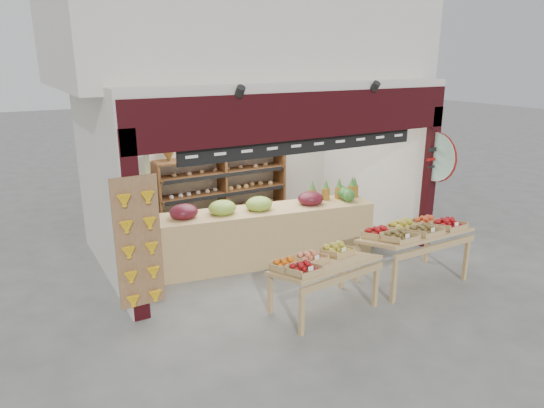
{
  "coord_description": "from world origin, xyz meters",
  "views": [
    {
      "loc": [
        -4.19,
        -7.17,
        3.48
      ],
      "look_at": [
        -0.15,
        -0.2,
        1.04
      ],
      "focal_mm": 32.0,
      "sensor_mm": 36.0,
      "label": 1
    }
  ],
  "objects_px": {
    "mid_counter": "(264,233)",
    "watermelon_pile": "(357,238)",
    "back_shelving": "(222,173)",
    "refrigerator": "(126,198)",
    "cardboard_stack": "(188,244)",
    "display_table_right": "(415,232)",
    "display_table_left": "(316,264)"
  },
  "relations": [
    {
      "from": "back_shelving",
      "to": "display_table_right",
      "type": "height_order",
      "value": "back_shelving"
    },
    {
      "from": "back_shelving",
      "to": "mid_counter",
      "type": "bearing_deg",
      "value": -94.84
    },
    {
      "from": "display_table_left",
      "to": "display_table_right",
      "type": "height_order",
      "value": "display_table_right"
    },
    {
      "from": "refrigerator",
      "to": "cardboard_stack",
      "type": "height_order",
      "value": "refrigerator"
    },
    {
      "from": "mid_counter",
      "to": "display_table_right",
      "type": "height_order",
      "value": "mid_counter"
    },
    {
      "from": "mid_counter",
      "to": "watermelon_pile",
      "type": "bearing_deg",
      "value": -7.8
    },
    {
      "from": "refrigerator",
      "to": "mid_counter",
      "type": "relative_size",
      "value": 0.48
    },
    {
      "from": "display_table_right",
      "to": "mid_counter",
      "type": "bearing_deg",
      "value": 131.42
    },
    {
      "from": "back_shelving",
      "to": "refrigerator",
      "type": "relative_size",
      "value": 1.52
    },
    {
      "from": "back_shelving",
      "to": "mid_counter",
      "type": "relative_size",
      "value": 0.73
    },
    {
      "from": "back_shelving",
      "to": "display_table_left",
      "type": "xyz_separation_m",
      "value": [
        -0.41,
        -4.05,
        -0.43
      ]
    },
    {
      "from": "back_shelving",
      "to": "cardboard_stack",
      "type": "distance_m",
      "value": 2.07
    },
    {
      "from": "display_table_left",
      "to": "display_table_right",
      "type": "bearing_deg",
      "value": 0.28
    },
    {
      "from": "display_table_left",
      "to": "mid_counter",
      "type": "bearing_deg",
      "value": 83.17
    },
    {
      "from": "refrigerator",
      "to": "mid_counter",
      "type": "bearing_deg",
      "value": -54.07
    },
    {
      "from": "refrigerator",
      "to": "watermelon_pile",
      "type": "distance_m",
      "value": 4.47
    },
    {
      "from": "refrigerator",
      "to": "cardboard_stack",
      "type": "distance_m",
      "value": 1.57
    },
    {
      "from": "watermelon_pile",
      "to": "back_shelving",
      "type": "bearing_deg",
      "value": 125.32
    },
    {
      "from": "watermelon_pile",
      "to": "mid_counter",
      "type": "bearing_deg",
      "value": 172.2
    },
    {
      "from": "cardboard_stack",
      "to": "display_table_left",
      "type": "bearing_deg",
      "value": -71.67
    },
    {
      "from": "cardboard_stack",
      "to": "display_table_left",
      "type": "relative_size",
      "value": 0.71
    },
    {
      "from": "back_shelving",
      "to": "watermelon_pile",
      "type": "distance_m",
      "value": 3.11
    },
    {
      "from": "refrigerator",
      "to": "watermelon_pile",
      "type": "bearing_deg",
      "value": -38.14
    },
    {
      "from": "mid_counter",
      "to": "display_table_right",
      "type": "distance_m",
      "value": 2.54
    },
    {
      "from": "back_shelving",
      "to": "display_table_left",
      "type": "height_order",
      "value": "back_shelving"
    },
    {
      "from": "display_table_left",
      "to": "display_table_right",
      "type": "relative_size",
      "value": 0.91
    },
    {
      "from": "display_table_right",
      "to": "watermelon_pile",
      "type": "xyz_separation_m",
      "value": [
        0.22,
        1.63,
        -0.67
      ]
    },
    {
      "from": "mid_counter",
      "to": "display_table_right",
      "type": "bearing_deg",
      "value": -48.58
    },
    {
      "from": "refrigerator",
      "to": "cardboard_stack",
      "type": "xyz_separation_m",
      "value": [
        0.75,
        -1.21,
        -0.68
      ]
    },
    {
      "from": "refrigerator",
      "to": "display_table_right",
      "type": "bearing_deg",
      "value": -54.79
    },
    {
      "from": "refrigerator",
      "to": "watermelon_pile",
      "type": "relative_size",
      "value": 2.99
    },
    {
      "from": "cardboard_stack",
      "to": "mid_counter",
      "type": "bearing_deg",
      "value": -35.75
    }
  ]
}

